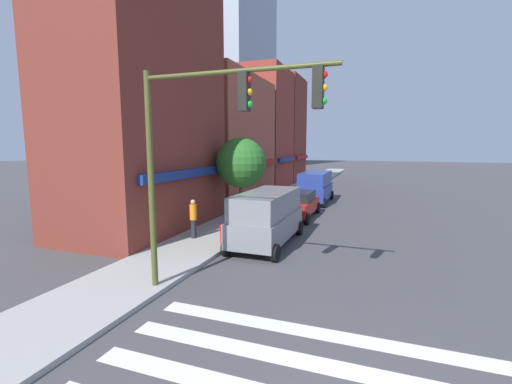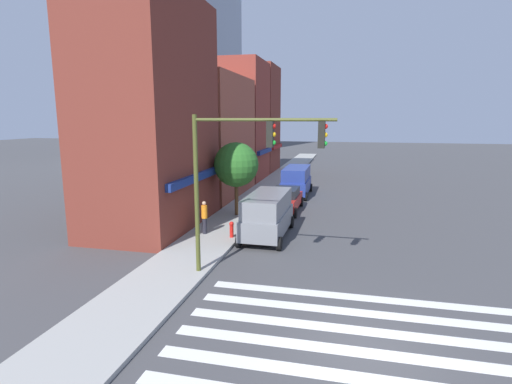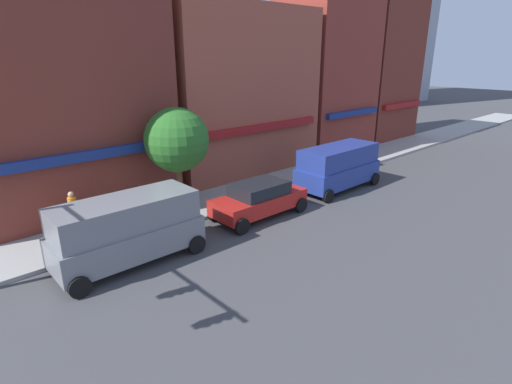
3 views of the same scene
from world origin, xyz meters
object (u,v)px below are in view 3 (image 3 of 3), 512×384
at_px(van_grey, 127,228).
at_px(pedestrian_orange_vest, 74,212).
at_px(van_blue, 338,166).
at_px(fire_hydrant, 82,239).
at_px(street_tree, 177,140).
at_px(sedan_red, 259,199).

distance_m(van_grey, pedestrian_orange_vest, 3.37).
bearing_deg(van_blue, fire_hydrant, 172.19).
relative_size(van_grey, street_tree, 1.08).
distance_m(sedan_red, pedestrian_orange_vest, 7.58).
height_order(fire_hydrant, street_tree, street_tree).
bearing_deg(pedestrian_orange_vest, van_blue, 110.18).
xyz_separation_m(van_blue, fire_hydrant, (-12.93, 1.70, -0.67)).
relative_size(van_blue, pedestrian_orange_vest, 2.83).
height_order(pedestrian_orange_vest, fire_hydrant, pedestrian_orange_vest).
distance_m(van_grey, street_tree, 5.20).
relative_size(van_blue, street_tree, 1.08).
xyz_separation_m(van_grey, sedan_red, (6.16, 0.00, -0.44)).
xyz_separation_m(pedestrian_orange_vest, street_tree, (4.52, -0.50, 2.30)).
bearing_deg(van_blue, street_tree, 160.58).
distance_m(van_blue, pedestrian_orange_vest, 13.03).
bearing_deg(street_tree, sedan_red, -50.61).
distance_m(van_blue, fire_hydrant, 13.06).
height_order(van_blue, fire_hydrant, van_blue).
distance_m(van_grey, van_blue, 11.95).
bearing_deg(fire_hydrant, pedestrian_orange_vest, 78.28).
xyz_separation_m(sedan_red, pedestrian_orange_vest, (-6.81, 3.30, 0.23)).
bearing_deg(sedan_red, van_grey, -179.41).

